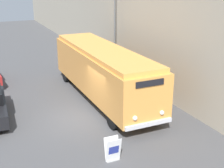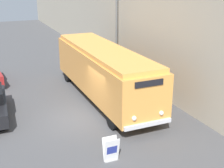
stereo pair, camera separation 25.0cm
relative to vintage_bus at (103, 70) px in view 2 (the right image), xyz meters
The scene contains 5 objects.
ground_plane 3.67m from the vintage_bus, 135.88° to the right, with size 80.00×80.00×0.00m, color #4C4C4F.
building_wall_right 8.83m from the vintage_bus, 65.95° to the left, with size 0.30×60.00×8.26m.
vintage_bus is the anchor object (origin of this frame).
sign_board 7.02m from the vintage_bus, 109.59° to the right, with size 0.63×0.38×1.02m.
streetlamp 5.52m from the vintage_bus, 56.09° to the left, with size 0.36×0.36×7.41m.
Camera 2 is at (-4.36, -14.32, 7.09)m, focal length 50.00 mm.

